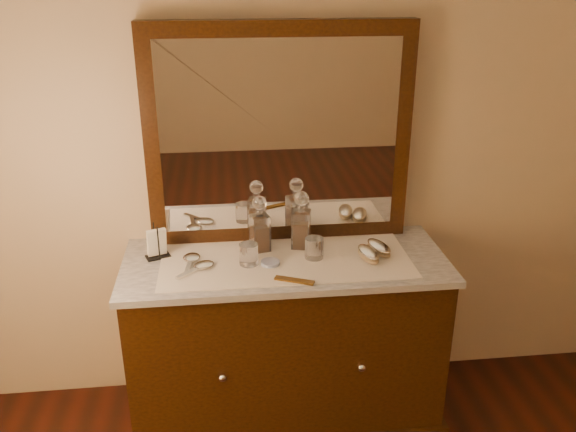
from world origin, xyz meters
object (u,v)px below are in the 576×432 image
object	(u,v)px
napkin_rack	(157,244)
brush_near	(368,254)
dresser_cabinet	(286,342)
pin_dish	(270,263)
hand_mirror_inner	(201,266)
comb	(294,280)
decanter_left	(260,229)
hand_mirror_outer	(191,259)
brush_far	(379,248)
decanter_right	(301,226)
mirror_frame	(279,136)

from	to	relation	value
napkin_rack	brush_near	world-z (taller)	napkin_rack
dresser_cabinet	napkin_rack	size ratio (longest dim) A/B	8.88
pin_dish	hand_mirror_inner	xyz separation A→B (m)	(-0.30, -0.00, 0.00)
comb	dresser_cabinet	bearing A→B (deg)	117.25
dresser_cabinet	hand_mirror_inner	distance (m)	0.59
decanter_left	hand_mirror_outer	bearing A→B (deg)	-165.87
comb	brush_far	xyz separation A→B (m)	(0.41, 0.22, 0.02)
decanter_right	hand_mirror_inner	distance (m)	0.50
dresser_cabinet	hand_mirror_outer	world-z (taller)	hand_mirror_outer
brush_near	decanter_left	bearing A→B (deg)	162.79
hand_mirror_outer	decanter_left	bearing A→B (deg)	14.13
dresser_cabinet	pin_dish	size ratio (longest dim) A/B	16.98
comb	pin_dish	bearing A→B (deg)	141.17
decanter_right	brush_far	world-z (taller)	decanter_right
hand_mirror_outer	comb	bearing A→B (deg)	-28.75
comb	decanter_left	world-z (taller)	decanter_left
mirror_frame	pin_dish	bearing A→B (deg)	-103.78
pin_dish	decanter_left	world-z (taller)	decanter_left
pin_dish	hand_mirror_outer	xyz separation A→B (m)	(-0.34, 0.07, 0.00)
comb	napkin_rack	world-z (taller)	napkin_rack
brush_far	mirror_frame	bearing A→B (deg)	151.32
pin_dish	mirror_frame	bearing A→B (deg)	76.22
brush_near	hand_mirror_inner	size ratio (longest dim) A/B	0.97
pin_dish	hand_mirror_outer	world-z (taller)	hand_mirror_outer
decanter_left	pin_dish	bearing A→B (deg)	-77.69
comb	hand_mirror_outer	size ratio (longest dim) A/B	0.84
mirror_frame	hand_mirror_outer	distance (m)	0.68
pin_dish	comb	xyz separation A→B (m)	(0.09, -0.16, -0.00)
pin_dish	brush_far	world-z (taller)	brush_far
brush_near	hand_mirror_outer	world-z (taller)	brush_near
mirror_frame	pin_dish	size ratio (longest dim) A/B	14.55
mirror_frame	decanter_left	size ratio (longest dim) A/B	4.56
brush_near	brush_far	size ratio (longest dim) A/B	0.97
hand_mirror_outer	brush_near	bearing A→B (deg)	-4.91
mirror_frame	brush_near	distance (m)	0.66
hand_mirror_outer	hand_mirror_inner	xyz separation A→B (m)	(0.04, -0.07, 0.00)
brush_near	brush_far	xyz separation A→B (m)	(0.06, 0.05, 0.00)
napkin_rack	decanter_left	size ratio (longest dim) A/B	0.60
hand_mirror_inner	decanter_left	bearing A→B (deg)	29.87
pin_dish	comb	distance (m)	0.18
pin_dish	decanter_left	distance (m)	0.18
mirror_frame	comb	bearing A→B (deg)	-88.31
dresser_cabinet	brush_near	size ratio (longest dim) A/B	8.11
comb	brush_near	distance (m)	0.39
dresser_cabinet	decanter_right	size ratio (longest dim) A/B	5.14
decanter_right	brush_far	size ratio (longest dim) A/B	1.53
pin_dish	hand_mirror_outer	bearing A→B (deg)	168.15
brush_near	hand_mirror_outer	distance (m)	0.79
comb	decanter_left	bearing A→B (deg)	134.23
napkin_rack	hand_mirror_inner	xyz separation A→B (m)	(0.19, -0.14, -0.05)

